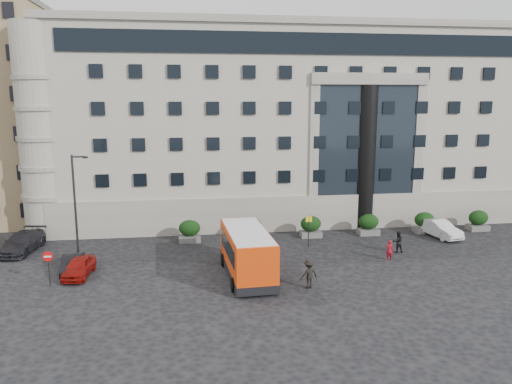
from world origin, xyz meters
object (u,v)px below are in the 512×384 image
hedge_c (311,226)px  pedestrian_c (309,274)px  hedge_e (424,222)px  hedge_b (251,229)px  hedge_f (478,220)px  bus_stop_sign (309,226)px  red_truck (50,207)px  pedestrian_a (389,250)px  parked_car_a (79,267)px  minibus (247,251)px  parked_car_d (95,222)px  pedestrian_b (398,242)px  hedge_d (368,224)px  parked_car_b (73,264)px  white_taxi (439,229)px  hedge_a (190,231)px  no_entry_sign (48,262)px  street_lamp (76,206)px  parked_car_c (22,242)px

hedge_c → pedestrian_c: (-3.04, -11.46, 0.01)m
hedge_c → hedge_e: (10.40, 0.00, 0.00)m
hedge_b → hedge_e: same height
hedge_c → hedge_f: size_ratio=1.00×
bus_stop_sign → red_truck: (-22.91, 12.04, -0.41)m
red_truck → pedestrian_a: 32.37m
parked_car_a → minibus: bearing=-2.5°
pedestrian_a → parked_car_d: bearing=-23.5°
pedestrian_b → pedestrian_c: 10.68m
red_truck → hedge_d: bearing=-3.2°
red_truck → pedestrian_a: red_truck is taller
parked_car_b → white_taxi: white_taxi is taller
minibus → pedestrian_b: 12.84m
hedge_a → minibus: minibus is taller
parked_car_d → red_truck: bearing=143.8°
hedge_f → red_truck: (-39.41, 9.24, 0.39)m
pedestrian_b → pedestrian_a: bearing=52.8°
minibus → white_taxi: bearing=19.4°
hedge_a → hedge_d: size_ratio=1.00×
parked_car_d → pedestrian_a: pedestrian_a is taller
hedge_c → pedestrian_b: 7.67m
no_entry_sign → parked_car_a: 2.43m
parked_car_a → pedestrian_b: bearing=10.6°
hedge_f → parked_car_d: hedge_f is taller
hedge_c → street_lamp: (-18.34, -4.80, 3.44)m
bus_stop_sign → parked_car_b: 17.99m
hedge_e → pedestrian_c: (-13.44, -11.46, 0.01)m
minibus → parked_car_c: bearing=151.7°
hedge_a → parked_car_a: 10.41m
hedge_e → hedge_f: (5.20, 0.00, 0.00)m
hedge_a → red_truck: bearing=145.4°
hedge_b → hedge_e: 15.60m
hedge_a → minibus: (3.75, -8.86, 0.84)m
pedestrian_b → bus_stop_sign: bearing=-18.1°
street_lamp → parked_car_b: 4.07m
hedge_a → bus_stop_sign: bus_stop_sign is taller
hedge_e → bus_stop_sign: bearing=-166.1°
red_truck → parked_car_b: bearing=-56.7°
minibus → parked_car_c: size_ratio=1.50×
pedestrian_b → parked_car_c: bearing=-6.1°
hedge_c → parked_car_c: bearing=-177.6°
hedge_b → minibus: 9.01m
parked_car_a → pedestrian_b: 23.61m
street_lamp → white_taxi: size_ratio=1.79×
street_lamp → parked_car_a: bearing=-79.7°
bus_stop_sign → parked_car_c: (-22.50, 1.82, -0.98)m
minibus → no_entry_sign: bearing=176.8°
hedge_e → pedestrian_a: 9.28m
parked_car_c → hedge_a: bearing=12.7°
hedge_e → hedge_f: 5.20m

